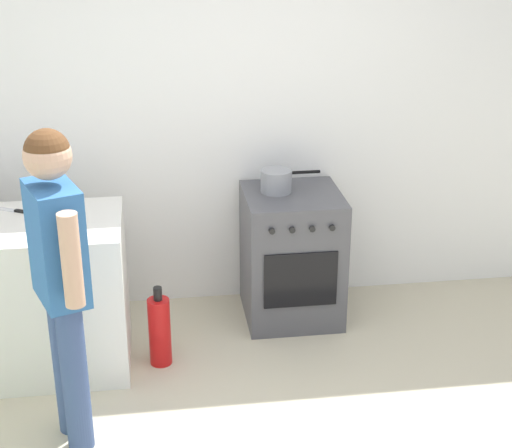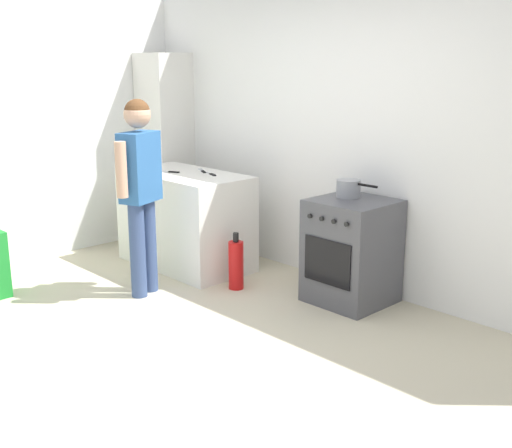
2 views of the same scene
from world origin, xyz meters
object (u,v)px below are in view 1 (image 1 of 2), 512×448
Objects in this scene: oven_left at (292,256)px; knife_paring at (50,212)px; pot at (277,181)px; fire_extinguisher at (160,331)px; knife_utility at (15,211)px; person at (59,265)px.

knife_paring reaches higher than oven_left.
fire_extinguisher is at bearing -145.45° from pot.
knife_utility is (-1.56, -0.25, -0.02)m from pot.
knife_paring is (-1.45, -0.25, 0.48)m from oven_left.
pot reaches higher than oven_left.
pot is 1.58m from knife_utility.
pot is 1.81× the size of knife_paring.
knife_paring is at bearing -167.23° from pot.
oven_left is 1.81m from person.
person reaches higher than oven_left.
oven_left is 1.70× the size of fire_extinguisher.
knife_utility is 0.99m from person.
person reaches higher than knife_utility.
pot is at bearing 34.55° from fire_extinguisher.
knife_paring is at bearing 158.83° from fire_extinguisher.
oven_left is 2.26× the size of pot.
knife_paring is 0.93m from fire_extinguisher.
pot is 0.23× the size of person.
knife_utility is at bearing -173.31° from oven_left.
knife_paring is 0.13× the size of person.
knife_utility is 0.47× the size of fire_extinguisher.
knife_paring is 0.88m from person.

